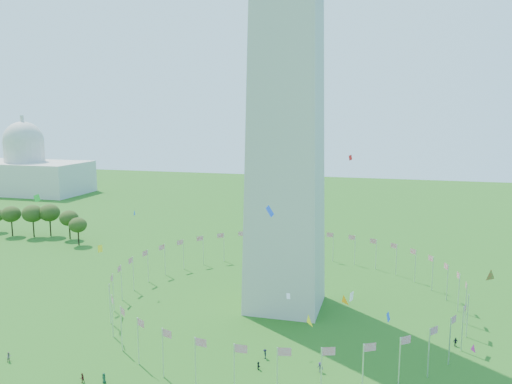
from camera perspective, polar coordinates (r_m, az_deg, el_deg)
flag_ring at (r=120.69m, az=3.35°, el=-10.84°), size 80.24×80.24×9.00m
capitol_building at (r=316.01m, az=-24.95°, el=4.05°), size 70.00×35.00×46.00m
kites_aloft at (r=85.89m, az=9.08°, el=-8.49°), size 109.61×70.35×35.21m
tree_line_west at (r=203.30m, az=-24.61°, el=-3.18°), size 55.11×15.65×11.88m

